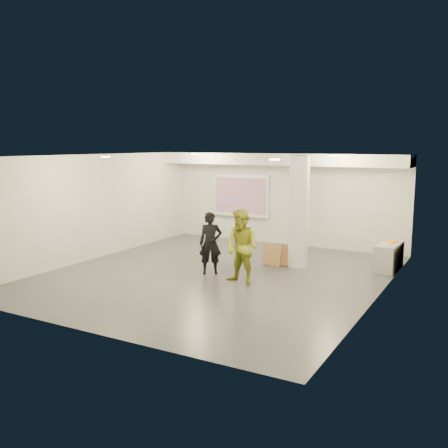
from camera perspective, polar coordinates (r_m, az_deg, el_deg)
The scene contains 20 objects.
floor at distance 12.75m, azimuth -0.88°, elevation -5.81°, with size 8.00×9.00×0.01m, color #36393E.
ceiling at distance 12.32m, azimuth -0.91°, elevation 7.80°, with size 8.00×9.00×0.01m, color white.
wall_back at distance 16.47m, azimuth 6.95°, elevation 2.84°, with size 8.00×0.01×3.00m, color silver.
wall_front at distance 8.90m, azimuth -15.54°, elevation -2.79°, with size 8.00×0.01×3.00m, color silver.
wall_left at distance 14.84m, azimuth -14.41°, elevation 1.93°, with size 0.01×9.00×3.00m, color silver.
wall_right at distance 11.03m, azimuth 17.42°, elevation -0.61°, with size 0.01×9.00×3.00m, color silver.
soffit_band at distance 15.87m, azimuth 6.29°, elevation 7.40°, with size 8.00×1.10×0.36m, color silver.
downlight_nw at distance 15.60m, azimuth -3.35°, elevation 7.99°, with size 0.22×0.22×0.02m, color #FFF68A.
downlight_ne at distance 13.76m, azimuth 12.47°, elevation 7.64°, with size 0.22×0.22×0.02m, color #FFF68A.
downlight_sw at distance 12.41m, azimuth -13.37°, elevation 7.47°, with size 0.22×0.22×0.02m, color #FFF68A.
downlight_se at distance 9.99m, azimuth 5.79°, elevation 7.33°, with size 0.22×0.22×0.02m, color #FFF68A.
column at distance 13.43m, azimuth 8.53°, elevation 1.39°, with size 0.52×0.52×3.00m, color silver.
projection_screen at distance 17.09m, azimuth 1.92°, elevation 3.22°, with size 2.10×0.13×1.42m.
credenza at distance 13.84m, azimuth 18.30°, elevation -3.57°, with size 0.51×1.21×0.71m, color #929497.
papers_stack at distance 13.77m, azimuth 18.14°, elevation -2.09°, with size 0.21×0.27×0.02m, color silver.
postit_pad at distance 13.97m, azimuth 18.60°, elevation -1.92°, with size 0.24×0.32×0.03m, color #ECA20C.
cardboard_back at distance 13.71m, azimuth 7.43°, elevation -3.61°, with size 0.52×0.05×0.57m, color olive.
cardboard_front at distance 13.70m, azimuth 5.56°, elevation -3.49°, with size 0.55×0.05×0.60m, color olive.
woman at distance 12.68m, azimuth -1.55°, elevation -2.21°, with size 0.58×0.38×1.59m, color black.
man at distance 11.75m, azimuth 2.05°, elevation -2.66°, with size 0.86×0.67×1.78m, color olive.
Camera 1 is at (6.15, -10.67, 3.29)m, focal length 40.00 mm.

